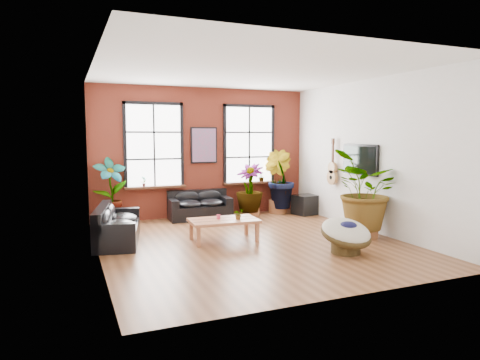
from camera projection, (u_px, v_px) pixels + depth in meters
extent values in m
cube|color=brown|center=(251.00, 243.00, 8.88)|extent=(6.00, 6.50, 0.02)
cube|color=white|center=(251.00, 70.00, 8.51)|extent=(6.00, 6.50, 0.02)
cube|color=#5E2016|center=(203.00, 152.00, 11.69)|extent=(6.00, 0.02, 3.50)
cube|color=silver|center=(350.00, 171.00, 5.69)|extent=(6.00, 0.02, 3.50)
cube|color=silver|center=(96.00, 162.00, 7.56)|extent=(0.02, 6.50, 3.50)
cube|color=silver|center=(371.00, 156.00, 9.83)|extent=(0.02, 6.50, 3.50)
cube|color=white|center=(154.00, 146.00, 11.11)|extent=(1.40, 0.02, 2.10)
cube|color=#3D1E10|center=(156.00, 187.00, 11.16)|extent=(1.60, 0.22, 0.06)
cube|color=white|center=(249.00, 145.00, 12.13)|extent=(1.40, 0.02, 2.10)
cube|color=#3D1E10|center=(250.00, 183.00, 12.17)|extent=(1.60, 0.22, 0.06)
cube|color=black|center=(200.00, 212.00, 11.38)|extent=(1.67, 0.88, 0.37)
cube|color=black|center=(197.00, 197.00, 11.62)|extent=(1.64, 0.28, 0.38)
cube|color=black|center=(173.00, 203.00, 11.11)|extent=(0.23, 0.80, 0.19)
cube|color=black|center=(226.00, 200.00, 11.58)|extent=(0.23, 0.80, 0.19)
ellipsoid|color=black|center=(189.00, 204.00, 11.21)|extent=(0.72, 0.70, 0.21)
ellipsoid|color=black|center=(187.00, 198.00, 11.41)|extent=(0.69, 0.25, 0.36)
ellipsoid|color=black|center=(212.00, 203.00, 11.41)|extent=(0.72, 0.70, 0.21)
ellipsoid|color=black|center=(209.00, 197.00, 11.61)|extent=(0.69, 0.25, 0.36)
cube|color=black|center=(118.00, 233.00, 8.88)|extent=(1.17, 2.05, 0.38)
cube|color=black|center=(102.00, 216.00, 8.79)|extent=(0.57, 1.93, 0.39)
cube|color=black|center=(114.00, 229.00, 8.01)|extent=(0.83, 0.35, 0.20)
cube|color=black|center=(121.00, 212.00, 9.70)|extent=(0.83, 0.35, 0.20)
ellipsoid|color=black|center=(118.00, 226.00, 8.49)|extent=(0.83, 0.96, 0.22)
ellipsoid|color=black|center=(106.00, 219.00, 8.43)|extent=(0.38, 0.87, 0.37)
ellipsoid|color=black|center=(121.00, 218.00, 9.24)|extent=(0.83, 0.96, 0.22)
ellipsoid|color=black|center=(110.00, 212.00, 9.18)|extent=(0.38, 0.87, 0.37)
cube|color=#9E5B39|center=(224.00, 221.00, 9.01)|extent=(1.46, 0.88, 0.06)
cube|color=#3D1E10|center=(226.00, 220.00, 8.88)|extent=(1.42, 0.08, 0.00)
cube|color=#3D1E10|center=(222.00, 218.00, 9.13)|extent=(1.42, 0.08, 0.00)
cube|color=#9E5B39|center=(198.00, 237.00, 8.52)|extent=(0.07, 0.07, 0.40)
cube|color=#9E5B39|center=(257.00, 232.00, 8.94)|extent=(0.07, 0.07, 0.40)
cube|color=#9E5B39|center=(191.00, 230.00, 9.13)|extent=(0.07, 0.07, 0.40)
cube|color=#9E5B39|center=(246.00, 226.00, 9.55)|extent=(0.07, 0.07, 0.40)
cylinder|color=#D53554|center=(218.00, 217.00, 9.02)|extent=(0.09, 0.09, 0.09)
cylinder|color=#3F3016|center=(346.00, 247.00, 8.08)|extent=(0.57, 0.57, 0.22)
torus|color=#3F3016|center=(346.00, 234.00, 8.05)|extent=(1.00, 1.00, 0.43)
ellipsoid|color=beige|center=(346.00, 231.00, 8.05)|extent=(0.96, 1.01, 0.59)
ellipsoid|color=#13133B|center=(348.00, 226.00, 7.99)|extent=(0.38, 0.31, 0.17)
cube|color=black|center=(204.00, 145.00, 11.61)|extent=(0.74, 0.04, 0.98)
cube|color=#0C7F8C|center=(204.00, 145.00, 11.58)|extent=(0.66, 0.02, 0.90)
cube|color=black|center=(360.00, 159.00, 10.09)|extent=(0.06, 1.25, 0.72)
cube|color=black|center=(359.00, 159.00, 10.08)|extent=(0.01, 1.15, 0.62)
cylinder|color=#B27F4C|center=(332.00, 177.00, 11.09)|extent=(0.09, 0.38, 0.38)
cylinder|color=#B27F4C|center=(332.00, 168.00, 11.07)|extent=(0.09, 0.30, 0.30)
cylinder|color=black|center=(332.00, 177.00, 11.09)|extent=(0.09, 0.11, 0.11)
cube|color=#3D1E10|center=(333.00, 154.00, 11.03)|extent=(0.04, 0.05, 0.55)
cube|color=#3D1E10|center=(333.00, 141.00, 11.00)|extent=(0.06, 0.06, 0.14)
cube|color=black|center=(306.00, 205.00, 12.03)|extent=(0.75, 0.67, 0.55)
cylinder|color=brown|center=(112.00, 218.00, 10.66)|extent=(0.58, 0.58, 0.34)
cylinder|color=brown|center=(278.00, 206.00, 12.26)|extent=(0.60, 0.60, 0.38)
cylinder|color=brown|center=(366.00, 228.00, 9.34)|extent=(0.69, 0.69, 0.39)
cylinder|color=brown|center=(251.00, 210.00, 11.72)|extent=(0.53, 0.53, 0.36)
imported|color=#1A3F11|center=(111.00, 188.00, 10.58)|extent=(0.91, 0.71, 1.54)
imported|color=#1A3F11|center=(279.00, 179.00, 12.17)|extent=(1.04, 1.13, 1.67)
imported|color=#1A3F11|center=(366.00, 190.00, 9.22)|extent=(2.03, 2.08, 1.76)
imported|color=#1A3F11|center=(250.00, 188.00, 11.63)|extent=(1.02, 1.02, 1.31)
imported|color=#1A3F11|center=(238.00, 214.00, 8.99)|extent=(0.25, 0.23, 0.23)
imported|color=#1A3F11|center=(144.00, 181.00, 11.02)|extent=(0.17, 0.17, 0.27)
imported|color=#1A3F11|center=(261.00, 177.00, 12.29)|extent=(0.19, 0.19, 0.27)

